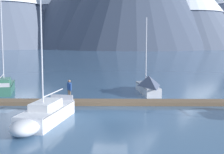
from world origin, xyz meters
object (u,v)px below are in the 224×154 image
object	(u,v)px
sailboat_second_berth	(43,115)
sailboat_mid_dock_port	(148,85)
sailboat_nearest_berth	(4,86)
person_on_dock	(69,89)

from	to	relation	value
sailboat_second_berth	sailboat_mid_dock_port	size ratio (longest dim) A/B	1.14
sailboat_nearest_berth	sailboat_second_berth	xyz separation A→B (m)	(6.97, -12.56, 0.01)
person_on_dock	sailboat_mid_dock_port	bearing A→B (deg)	38.18
sailboat_second_berth	person_on_dock	bearing A→B (deg)	84.49
sailboat_second_berth	person_on_dock	size ratio (longest dim) A/B	4.98
sailboat_mid_dock_port	sailboat_second_berth	bearing A→B (deg)	-122.14
person_on_dock	sailboat_nearest_berth	bearing A→B (deg)	141.55
sailboat_second_berth	sailboat_mid_dock_port	xyz separation A→B (m)	(7.49, 11.92, 0.26)
sailboat_second_berth	sailboat_nearest_berth	bearing A→B (deg)	119.03
sailboat_nearest_berth	person_on_dock	size ratio (longest dim) A/B	5.43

